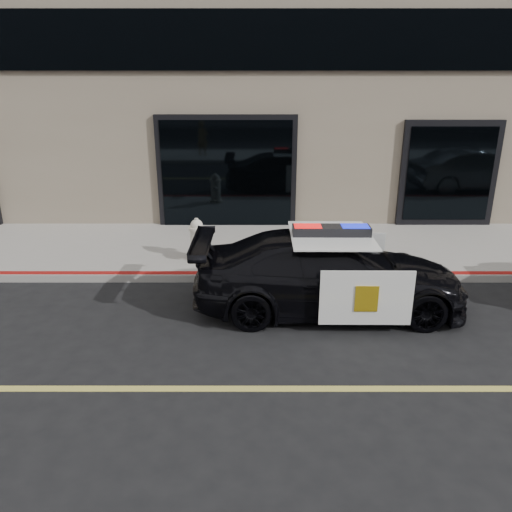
{
  "coord_description": "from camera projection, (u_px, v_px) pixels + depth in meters",
  "views": [
    {
      "loc": [
        -0.27,
        -5.37,
        3.74
      ],
      "look_at": [
        -0.27,
        2.2,
        1.0
      ],
      "focal_mm": 35.0,
      "sensor_mm": 36.0,
      "label": 1
    }
  ],
  "objects": [
    {
      "name": "ground",
      "position": [
        277.0,
        389.0,
        6.32
      ],
      "size": [
        120.0,
        120.0,
        0.0
      ],
      "primitive_type": "plane",
      "color": "black",
      "rests_on": "ground"
    },
    {
      "name": "sidewalk_n",
      "position": [
        268.0,
        248.0,
        11.23
      ],
      "size": [
        60.0,
        3.5,
        0.15
      ],
      "primitive_type": "cube",
      "color": "gray",
      "rests_on": "ground"
    },
    {
      "name": "police_car",
      "position": [
        329.0,
        273.0,
        8.28
      ],
      "size": [
        2.09,
        4.52,
        1.47
      ],
      "color": "black",
      "rests_on": "ground"
    },
    {
      "name": "fire_hydrant",
      "position": [
        197.0,
        240.0,
        10.25
      ],
      "size": [
        0.39,
        0.55,
        0.87
      ],
      "color": "beige",
      "rests_on": "sidewalk_n"
    }
  ]
}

